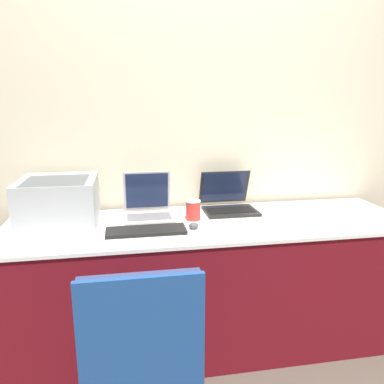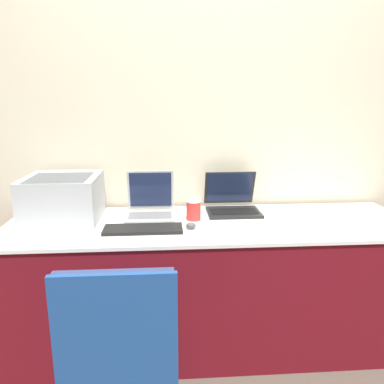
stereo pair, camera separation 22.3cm
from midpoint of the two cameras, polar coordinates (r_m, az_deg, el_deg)
ground_plane at (r=2.34m, az=1.77°, el=-26.26°), size 14.00×14.00×0.00m
wall_back at (r=2.58m, az=-1.63°, el=9.21°), size 8.00×0.05×2.60m
table at (r=2.41m, az=0.07°, el=-13.56°), size 2.44×0.73×0.79m
printer at (r=2.34m, az=-22.24°, el=-1.19°), size 0.43×0.44×0.27m
laptop_left at (r=2.37m, az=-9.37°, el=-2.37°), size 0.30×0.31×0.27m
laptop_right at (r=2.49m, az=2.99°, el=-1.55°), size 0.34×0.35×0.25m
external_keyboard at (r=2.10m, az=-10.04°, el=-5.87°), size 0.44×0.16×0.02m
coffee_cup at (r=2.28m, az=-2.62°, el=-2.79°), size 0.09×0.09×0.12m
mouse at (r=2.13m, az=-2.76°, el=-5.21°), size 0.06×0.04×0.04m
chair at (r=1.62m, az=-11.94°, el=-21.34°), size 0.46×0.50×0.91m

